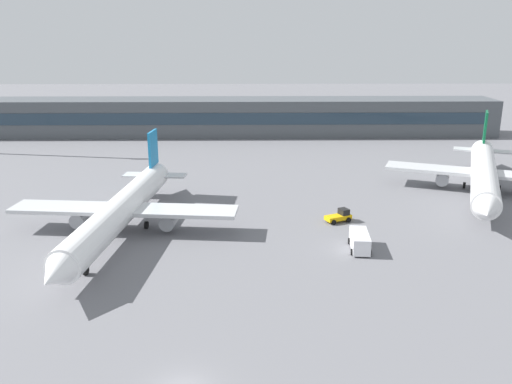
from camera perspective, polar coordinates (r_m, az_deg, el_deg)
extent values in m
plane|color=slate|center=(77.04, -4.42, -2.16)|extent=(400.00, 400.00, 0.00)
cube|color=#4C5156|center=(135.11, -2.92, 8.01)|extent=(132.08, 12.00, 9.00)
cube|color=#263847|center=(129.06, -3.01, 7.80)|extent=(125.48, 0.16, 2.80)
cylinder|color=white|center=(69.90, -14.20, -1.83)|extent=(7.08, 35.35, 3.71)
cone|color=white|center=(53.35, -20.77, -8.34)|extent=(3.90, 4.40, 3.53)
cone|color=white|center=(87.39, -10.28, 2.11)|extent=(2.94, 3.94, 2.60)
cube|color=#197FBF|center=(83.60, -10.95, 4.61)|extent=(0.76, 4.31, 5.37)
cube|color=silver|center=(84.87, -10.73, 1.78)|extent=(9.98, 3.66, 0.23)
cube|color=silver|center=(70.87, -13.94, -1.81)|extent=(29.61, 7.49, 0.49)
cylinder|color=gray|center=(73.35, -18.21, -2.67)|extent=(2.24, 3.30, 1.95)
cylinder|color=gray|center=(69.69, -9.28, -3.04)|extent=(2.24, 3.30, 1.95)
cylinder|color=black|center=(60.19, -17.73, -8.00)|extent=(0.48, 1.01, 0.98)
cylinder|color=black|center=(73.35, -15.45, -3.31)|extent=(0.48, 1.01, 0.98)
cylinder|color=black|center=(71.79, -11.64, -3.48)|extent=(0.48, 1.01, 0.98)
cylinder|color=silver|center=(92.33, 23.17, 1.89)|extent=(17.48, 35.53, 3.88)
cone|color=silver|center=(72.92, 23.43, -1.84)|extent=(5.03, 5.35, 3.69)
cone|color=silver|center=(111.82, 23.00, 4.29)|extent=(3.98, 4.62, 2.72)
cube|color=#0C5933|center=(107.96, 23.31, 6.44)|extent=(2.04, 4.30, 5.62)
cube|color=silver|center=(109.05, 23.03, 4.12)|extent=(10.54, 6.51, 0.25)
cube|color=silver|center=(93.40, 23.14, 1.85)|extent=(30.24, 16.12, 0.51)
cylinder|color=gray|center=(93.69, 19.31, 1.40)|extent=(3.13, 3.80, 2.04)
cylinder|color=black|center=(80.69, 23.09, -2.23)|extent=(0.76, 1.10, 1.02)
cylinder|color=black|center=(94.94, 21.36, 0.68)|extent=(0.76, 1.10, 1.02)
cylinder|color=black|center=(95.16, 24.54, 0.34)|extent=(0.76, 1.10, 1.02)
cube|color=#F2B20C|center=(73.58, 8.76, -2.69)|extent=(3.90, 2.87, 0.60)
cube|color=black|center=(73.86, 9.36, -2.11)|extent=(1.58, 1.73, 0.90)
cylinder|color=black|center=(73.73, 9.86, -2.95)|extent=(0.74, 0.52, 0.70)
cylinder|color=black|center=(74.93, 9.18, -2.59)|extent=(0.74, 0.52, 0.70)
cylinder|color=black|center=(72.43, 8.31, -3.24)|extent=(0.74, 0.52, 0.70)
cylinder|color=black|center=(73.65, 7.64, -2.87)|extent=(0.74, 0.52, 0.70)
cube|color=white|center=(64.65, 11.02, -5.13)|extent=(2.44, 5.35, 1.90)
cube|color=#1E2633|center=(62.63, 11.26, -5.38)|extent=(1.91, 0.32, 0.70)
cylinder|color=black|center=(63.25, 10.24, -6.32)|extent=(0.34, 0.78, 0.76)
cylinder|color=black|center=(63.51, 12.08, -6.33)|extent=(0.34, 0.78, 0.76)
cylinder|color=black|center=(66.38, 9.94, -5.18)|extent=(0.34, 0.78, 0.76)
cylinder|color=black|center=(66.63, 11.70, -5.19)|extent=(0.34, 0.78, 0.76)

